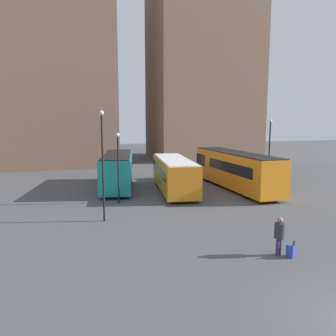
# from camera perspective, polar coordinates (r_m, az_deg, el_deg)

# --- Properties ---
(building_block_left) EXTENTS (24.17, 17.81, 26.28)m
(building_block_left) POSITION_cam_1_polar(r_m,az_deg,el_deg) (51.26, -24.04, 15.54)
(building_block_left) COLOR #7F604C
(building_block_left) RESTS_ON ground_plane
(building_block_right) EXTENTS (16.04, 12.45, 42.47)m
(building_block_right) POSITION_cam_1_polar(r_m,az_deg,el_deg) (56.10, 6.14, 23.93)
(building_block_right) COLOR #7F604C
(building_block_right) RESTS_ON ground_plane
(bus_0) EXTENTS (4.08, 9.84, 3.07)m
(bus_0) POSITION_cam_1_polar(r_m,az_deg,el_deg) (29.53, -8.75, -0.26)
(bus_0) COLOR #19847F
(bus_0) RESTS_ON ground_plane
(bus_1) EXTENTS (3.64, 9.63, 2.80)m
(bus_1) POSITION_cam_1_polar(r_m,az_deg,el_deg) (27.80, 1.04, -0.98)
(bus_1) COLOR orange
(bus_1) RESTS_ON ground_plane
(bus_2) EXTENTS (2.75, 12.15, 3.24)m
(bus_2) POSITION_cam_1_polar(r_m,az_deg,el_deg) (29.65, 11.50, -0.09)
(bus_2) COLOR orange
(bus_2) RESTS_ON ground_plane
(traveler) EXTENTS (0.57, 0.57, 1.74)m
(traveler) POSITION_cam_1_polar(r_m,az_deg,el_deg) (15.56, 18.84, -10.64)
(traveler) COLOR #382D4C
(traveler) RESTS_ON ground_plane
(suitcase) EXTENTS (0.35, 0.41, 0.80)m
(suitcase) POSITION_cam_1_polar(r_m,az_deg,el_deg) (15.77, 20.62, -13.38)
(suitcase) COLOR #334CB2
(suitcase) RESTS_ON ground_plane
(lamp_post_0) EXTENTS (0.28, 0.28, 6.09)m
(lamp_post_0) POSITION_cam_1_polar(r_m,az_deg,el_deg) (28.57, 17.22, 3.01)
(lamp_post_0) COLOR black
(lamp_post_0) RESTS_ON ground_plane
(lamp_post_1) EXTENTS (0.28, 0.28, 6.54)m
(lamp_post_1) POSITION_cam_1_polar(r_m,az_deg,el_deg) (19.48, -11.31, 1.68)
(lamp_post_1) COLOR black
(lamp_post_1) RESTS_ON ground_plane
(lamp_post_2) EXTENTS (0.28, 0.28, 5.11)m
(lamp_post_2) POSITION_cam_1_polar(r_m,az_deg,el_deg) (23.77, -8.68, 1.08)
(lamp_post_2) COLOR black
(lamp_post_2) RESTS_ON ground_plane
(trash_bin) EXTENTS (0.52, 0.52, 0.85)m
(trash_bin) POSITION_cam_1_polar(r_m,az_deg,el_deg) (29.30, 18.75, -3.12)
(trash_bin) COLOR #47474C
(trash_bin) RESTS_ON ground_plane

